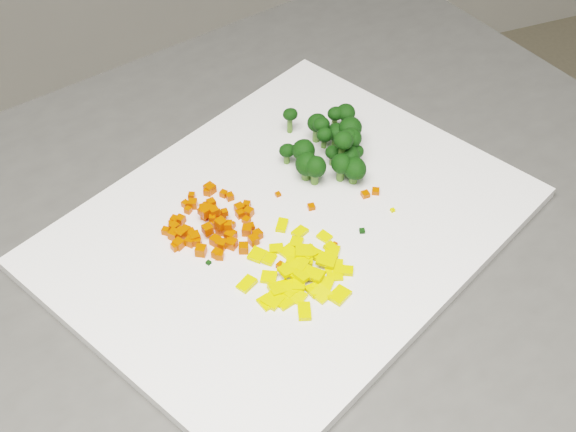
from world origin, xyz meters
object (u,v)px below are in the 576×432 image
object	(u,v)px
cutting_board	(288,227)
carrot_pile	(213,213)
broccoli_pile	(330,136)
pepper_pile	(302,262)

from	to	relation	value
cutting_board	carrot_pile	distance (m)	0.08
broccoli_pile	cutting_board	bearing A→B (deg)	-134.17
cutting_board	broccoli_pile	distance (m)	0.12
carrot_pile	broccoli_pile	world-z (taller)	broccoli_pile
pepper_pile	carrot_pile	bearing A→B (deg)	125.53
cutting_board	carrot_pile	size ratio (longest dim) A/B	4.50
cutting_board	broccoli_pile	size ratio (longest dim) A/B	3.75
cutting_board	pepper_pile	bearing A→B (deg)	-97.60
pepper_pile	broccoli_pile	bearing A→B (deg)	58.66
cutting_board	broccoli_pile	bearing A→B (deg)	45.83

